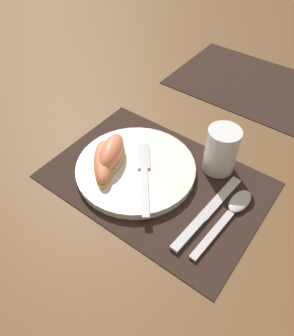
{
  "coord_description": "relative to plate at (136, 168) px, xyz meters",
  "views": [
    {
      "loc": [
        0.26,
        -0.37,
        0.51
      ],
      "look_at": [
        -0.02,
        -0.0,
        0.02
      ],
      "focal_mm": 35.0,
      "sensor_mm": 36.0,
      "label": 1
    }
  ],
  "objects": [
    {
      "name": "fork",
      "position": [
        0.03,
        -0.01,
        0.01
      ],
      "size": [
        0.14,
        0.17,
        0.0
      ],
      "color": "#BCBCC1",
      "rests_on": "plate"
    },
    {
      "name": "placemat",
      "position": [
        0.05,
        0.01,
        -0.01
      ],
      "size": [
        0.44,
        0.3,
        0.0
      ],
      "color": "black",
      "rests_on": "ground_plane"
    },
    {
      "name": "citrus_wedge_1",
      "position": [
        -0.05,
        -0.04,
        0.02
      ],
      "size": [
        0.11,
        0.12,
        0.03
      ],
      "color": "#F4DB84",
      "rests_on": "plate"
    },
    {
      "name": "spoon",
      "position": [
        0.21,
        0.03,
        -0.0
      ],
      "size": [
        0.04,
        0.19,
        0.01
      ],
      "color": "#BCBCC1",
      "rests_on": "placemat"
    },
    {
      "name": "ground_plane",
      "position": [
        0.05,
        0.01,
        -0.01
      ],
      "size": [
        3.0,
        3.0,
        0.0
      ],
      "primitive_type": "plane",
      "color": "brown"
    },
    {
      "name": "placemat_far",
      "position": [
        0.06,
        0.47,
        -0.01
      ],
      "size": [
        0.44,
        0.3,
        0.0
      ],
      "color": "black",
      "rests_on": "ground_plane"
    },
    {
      "name": "citrus_wedge_0",
      "position": [
        -0.05,
        -0.02,
        0.03
      ],
      "size": [
        0.09,
        0.12,
        0.05
      ],
      "color": "#F4DB84",
      "rests_on": "plate"
    },
    {
      "name": "juice_glass",
      "position": [
        0.13,
        0.11,
        0.04
      ],
      "size": [
        0.07,
        0.07,
        0.1
      ],
      "color": "silver",
      "rests_on": "placemat"
    },
    {
      "name": "plate",
      "position": [
        0.0,
        0.0,
        0.0
      ],
      "size": [
        0.25,
        0.25,
        0.02
      ],
      "color": "white",
      "rests_on": "placemat"
    },
    {
      "name": "knife",
      "position": [
        0.18,
        -0.01,
        -0.01
      ],
      "size": [
        0.03,
        0.22,
        0.01
      ],
      "color": "#BCBCC1",
      "rests_on": "placemat"
    }
  ]
}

